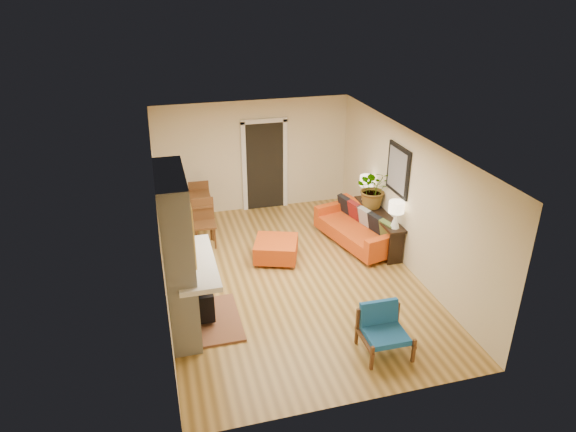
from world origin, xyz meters
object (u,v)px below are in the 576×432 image
ottoman (276,249)px  houseplant (374,188)px  blue_chair (383,327)px  lamp_near (396,211)px  sofa (359,228)px  console_table (378,219)px  lamp_far (367,185)px  dining_table (197,204)px

ottoman → houseplant: houseplant is taller
blue_chair → lamp_near: 2.79m
ottoman → sofa: bearing=7.0°
blue_chair → ottoman: bearing=106.3°
console_table → houseplant: 0.64m
console_table → lamp_near: bearing=-90.0°
console_table → lamp_near: 0.86m
ottoman → console_table: console_table is taller
sofa → lamp_far: size_ratio=3.92×
lamp_far → houseplant: size_ratio=0.64×
ottoman → dining_table: (-1.33, 1.63, 0.41)m
ottoman → dining_table: 2.14m
blue_chair → lamp_far: size_ratio=1.33×
sofa → houseplant: (0.33, 0.14, 0.80)m
lamp_near → lamp_far: 1.41m
console_table → houseplant: size_ratio=2.20×
console_table → lamp_far: (0.00, 0.70, 0.49)m
console_table → blue_chair: bearing=-112.9°
dining_table → console_table: bearing=-23.9°
blue_chair → lamp_far: lamp_far is taller
lamp_far → houseplant: 0.41m
dining_table → console_table: size_ratio=0.99×
houseplant → lamp_far: bearing=88.6°
lamp_near → lamp_far: size_ratio=1.00×
dining_table → houseplant: 3.75m
ottoman → lamp_near: 2.42m
lamp_near → houseplant: 1.01m
blue_chair → dining_table: size_ratio=0.39×
sofa → console_table: 0.44m
blue_chair → lamp_near: lamp_near is taller
dining_table → lamp_far: 3.64m
sofa → blue_chair: 3.37m
sofa → lamp_near: size_ratio=3.92×
sofa → ottoman: size_ratio=2.04×
blue_chair → houseplant: bearing=69.1°
lamp_far → houseplant: bearing=-91.4°
houseplant → sofa: bearing=-157.1°
blue_chair → houseplant: 3.69m
ottoman → blue_chair: (0.88, -3.01, 0.15)m
dining_table → sofa: bearing=-23.9°
lamp_near → dining_table: bearing=147.1°
blue_chair → lamp_far: 4.05m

